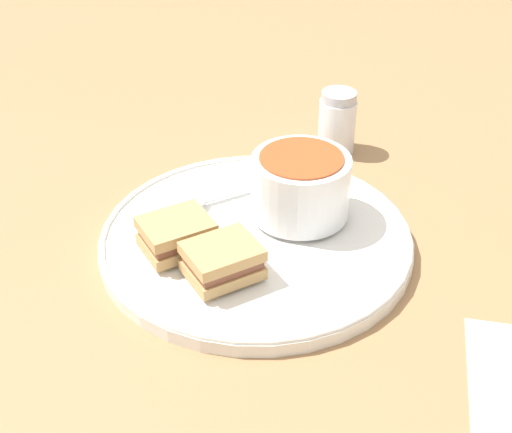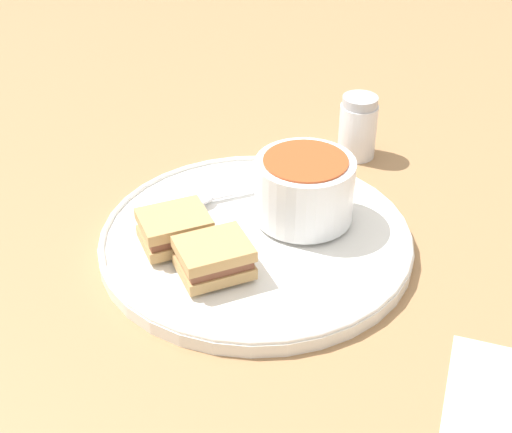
% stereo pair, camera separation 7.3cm
% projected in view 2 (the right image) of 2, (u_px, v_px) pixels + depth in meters
% --- Properties ---
extents(ground_plane, '(2.40, 2.40, 0.00)m').
position_uv_depth(ground_plane, '(256.00, 246.00, 0.75)').
color(ground_plane, '#9E754C').
extents(plate, '(0.33, 0.33, 0.02)m').
position_uv_depth(plate, '(256.00, 239.00, 0.75)').
color(plate, white).
rests_on(plate, ground_plane).
extents(soup_bowl, '(0.10, 0.10, 0.07)m').
position_uv_depth(soup_bowl, '(304.00, 188.00, 0.75)').
color(soup_bowl, white).
rests_on(soup_bowl, plate).
extents(spoon, '(0.07, 0.10, 0.01)m').
position_uv_depth(spoon, '(205.00, 198.00, 0.79)').
color(spoon, silver).
rests_on(spoon, plate).
extents(sandwich_half_near, '(0.08, 0.09, 0.03)m').
position_uv_depth(sandwich_half_near, '(175.00, 229.00, 0.72)').
color(sandwich_half_near, tan).
rests_on(sandwich_half_near, plate).
extents(sandwich_half_far, '(0.08, 0.09, 0.03)m').
position_uv_depth(sandwich_half_far, '(214.00, 258.00, 0.68)').
color(sandwich_half_far, tan).
rests_on(sandwich_half_far, plate).
extents(salt_shaker, '(0.05, 0.05, 0.08)m').
position_uv_depth(salt_shaker, '(358.00, 127.00, 0.89)').
color(salt_shaker, silver).
rests_on(salt_shaker, ground_plane).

